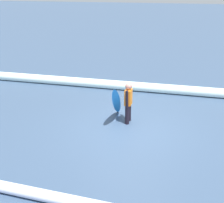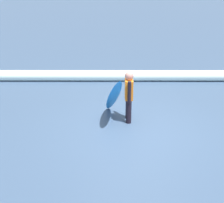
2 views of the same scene
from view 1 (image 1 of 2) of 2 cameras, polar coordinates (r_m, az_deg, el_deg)
ground_plane at (r=10.10m, az=3.23°, el=-4.69°), size 162.31×162.31×0.00m
surfer at (r=10.23m, az=2.93°, el=0.13°), size 0.22×0.60×1.33m
surfboard at (r=10.34m, az=0.79°, el=-0.05°), size 0.65×1.64×1.37m
wave_crest_foreground at (r=13.93m, az=-1.44°, el=3.15°), size 14.92×1.23×0.39m
wave_crest_midground at (r=6.69m, az=-5.44°, el=-17.65°), size 16.90×0.48×0.25m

